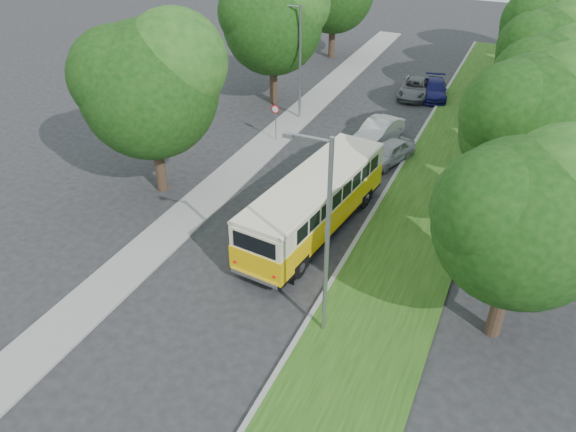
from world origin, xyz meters
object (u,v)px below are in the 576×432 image
at_px(lamppost_far, 299,59).
at_px(car_white, 377,133).
at_px(lamppost_near, 325,235).
at_px(vintage_bus, 314,205).
at_px(car_grey, 415,88).
at_px(car_blue, 435,89).
at_px(car_silver, 389,152).

height_order(lamppost_far, car_white, lamppost_far).
xyz_separation_m(lamppost_near, vintage_bus, (-2.73, 6.05, -2.87)).
bearing_deg(car_grey, car_blue, 9.40).
xyz_separation_m(lamppost_far, car_grey, (6.29, 7.46, -3.48)).
distance_m(car_silver, car_grey, 11.47).
bearing_deg(vintage_bus, car_blue, 92.68).
bearing_deg(car_grey, lamppost_far, -133.66).
distance_m(lamppost_far, car_grey, 10.36).
xyz_separation_m(car_white, car_grey, (0.18, 9.25, -0.12)).
bearing_deg(lamppost_far, car_white, -16.33).
height_order(lamppost_far, car_silver, lamppost_far).
xyz_separation_m(lamppost_far, car_blue, (7.70, 7.79, -3.50)).
bearing_deg(lamppost_near, car_silver, 95.72).
bearing_deg(lamppost_near, car_grey, 95.76).
bearing_deg(lamppost_far, car_blue, 45.32).
distance_m(lamppost_near, lamppost_far, 20.53).
bearing_deg(car_blue, lamppost_far, -146.60).
distance_m(lamppost_near, car_blue, 26.58).
bearing_deg(car_white, car_blue, 91.85).
bearing_deg(lamppost_far, lamppost_near, -64.29).
height_order(vintage_bus, car_silver, vintage_bus).
distance_m(lamppost_near, car_grey, 26.36).
bearing_deg(car_silver, car_white, 142.26).
relative_size(car_silver, car_blue, 0.90).
relative_size(lamppost_far, car_blue, 1.76).
bearing_deg(car_white, car_silver, -46.89).
xyz_separation_m(vintage_bus, car_white, (-0.06, 10.66, -0.74)).
distance_m(vintage_bus, car_white, 10.69).
xyz_separation_m(lamppost_near, car_white, (-2.80, 16.71, -3.61)).
distance_m(lamppost_far, car_blue, 11.49).
bearing_deg(car_grey, car_silver, -87.73).
relative_size(vintage_bus, car_white, 2.20).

